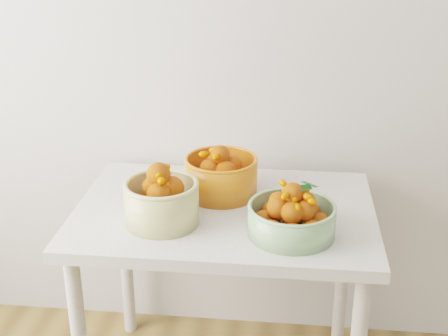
{
  "coord_description": "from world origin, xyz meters",
  "views": [
    {
      "loc": [
        -0.15,
        -0.27,
        1.68
      ],
      "look_at": [
        -0.35,
        1.54,
        0.92
      ],
      "focal_mm": 50.0,
      "sensor_mm": 36.0,
      "label": 1
    }
  ],
  "objects_px": {
    "bowl_orange": "(221,175)",
    "bowl_green": "(292,217)",
    "table": "(225,233)",
    "bowl_cream": "(162,200)"
  },
  "relations": [
    {
      "from": "bowl_orange",
      "to": "bowl_green",
      "type": "bearing_deg",
      "value": -47.0
    },
    {
      "from": "table",
      "to": "bowl_cream",
      "type": "height_order",
      "value": "bowl_cream"
    },
    {
      "from": "bowl_cream",
      "to": "bowl_green",
      "type": "height_order",
      "value": "bowl_cream"
    },
    {
      "from": "table",
      "to": "bowl_cream",
      "type": "xyz_separation_m",
      "value": [
        -0.19,
        -0.13,
        0.17
      ]
    },
    {
      "from": "bowl_cream",
      "to": "bowl_green",
      "type": "relative_size",
      "value": 0.7
    },
    {
      "from": "bowl_green",
      "to": "bowl_orange",
      "type": "relative_size",
      "value": 1.14
    },
    {
      "from": "bowl_cream",
      "to": "bowl_green",
      "type": "distance_m",
      "value": 0.41
    },
    {
      "from": "table",
      "to": "bowl_orange",
      "type": "bearing_deg",
      "value": 102.98
    },
    {
      "from": "bowl_cream",
      "to": "bowl_orange",
      "type": "bearing_deg",
      "value": 55.12
    },
    {
      "from": "table",
      "to": "bowl_green",
      "type": "distance_m",
      "value": 0.32
    }
  ]
}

